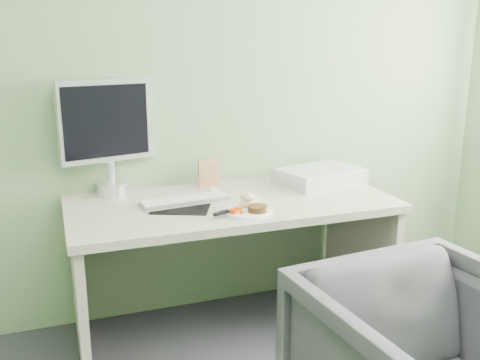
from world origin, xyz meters
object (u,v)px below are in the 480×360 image
object	(u,v)px
monitor	(108,131)
scanner	(320,177)
desk	(232,235)
plate	(248,212)

from	to	relation	value
monitor	scanner	bearing A→B (deg)	-21.76
desk	plate	bearing A→B (deg)	-88.70
scanner	desk	bearing A→B (deg)	-178.77
monitor	desk	bearing A→B (deg)	-43.35
plate	scanner	xyz separation A→B (m)	(0.57, 0.37, 0.03)
desk	monitor	xyz separation A→B (m)	(-0.55, 0.32, 0.51)
plate	desk	bearing A→B (deg)	91.30
desk	scanner	world-z (taller)	scanner
desk	scanner	xyz separation A→B (m)	(0.57, 0.15, 0.22)
desk	monitor	bearing A→B (deg)	150.12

